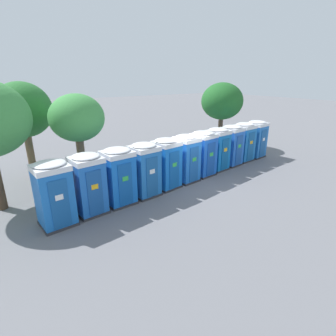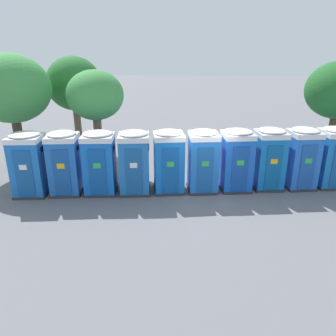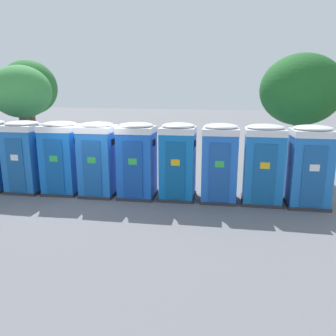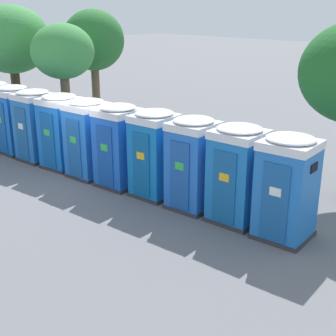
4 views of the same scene
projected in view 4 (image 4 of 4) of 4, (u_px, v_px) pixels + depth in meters
name	position (u px, v px, depth m)	size (l,w,h in m)	color
ground_plane	(89.00, 176.00, 15.32)	(120.00, 120.00, 0.00)	slate
portapotty_2	(14.00, 119.00, 17.40)	(1.33, 1.29, 2.54)	#2D2D33
portapotty_3	(35.00, 125.00, 16.54)	(1.31, 1.31, 2.54)	#2D2D33
portapotty_4	(61.00, 131.00, 15.76)	(1.37, 1.37, 2.54)	#2D2D33
portapotty_5	(88.00, 138.00, 14.92)	(1.29, 1.32, 2.54)	#2D2D33
portapotty_6	(118.00, 145.00, 14.12)	(1.34, 1.33, 2.54)	#2D2D33
portapotty_7	(155.00, 153.00, 13.36)	(1.28, 1.32, 2.54)	#2D2D33
portapotty_8	(193.00, 163.00, 12.53)	(1.30, 1.33, 2.54)	#2D2D33
portapotty_9	(237.00, 174.00, 11.73)	(1.34, 1.30, 2.54)	#2D2D33
portapotty_10	(287.00, 187.00, 10.86)	(1.38, 1.34, 2.54)	#2D2D33
street_tree_0	(94.00, 41.00, 22.10)	(2.90, 2.90, 5.16)	brown
street_tree_1	(63.00, 53.00, 18.98)	(2.57, 2.57, 4.65)	brown
street_tree_3	(11.00, 40.00, 21.12)	(3.48, 3.48, 5.35)	#4C3826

